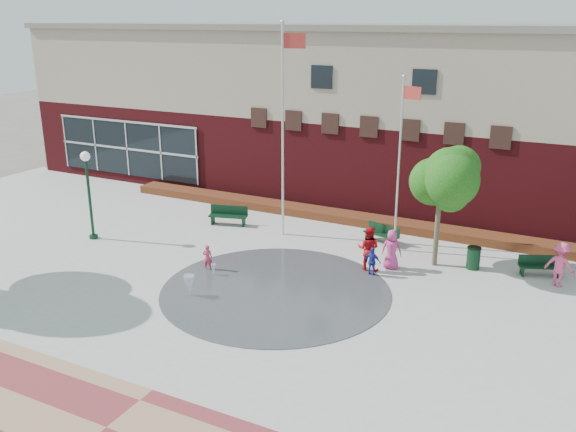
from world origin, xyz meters
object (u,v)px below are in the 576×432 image
at_px(bench_left, 228,219).
at_px(trash_can, 473,258).
at_px(flagpole_right, 400,156).
at_px(child_splash, 208,258).
at_px(flagpole_left, 284,121).

bearing_deg(bench_left, trash_can, -16.44).
relative_size(flagpole_right, child_splash, 7.05).
xyz_separation_m(flagpole_left, trash_can, (8.52, -0.14, -4.79)).
height_order(flagpole_right, child_splash, flagpole_right).
bearing_deg(trash_can, bench_left, 179.26).
height_order(flagpole_left, flagpole_right, flagpole_left).
xyz_separation_m(bench_left, child_splash, (2.22, -5.01, 0.22)).
bearing_deg(bench_left, flagpole_right, -12.84).
height_order(trash_can, child_splash, child_splash).
relative_size(flagpole_left, trash_can, 10.32).
relative_size(flagpole_left, bench_left, 4.92).
xyz_separation_m(flagpole_left, bench_left, (-3.02, 0.01, -4.95)).
distance_m(flagpole_left, trash_can, 9.77).
distance_m(bench_left, child_splash, 5.48).
bearing_deg(flagpole_left, trash_can, -7.40).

